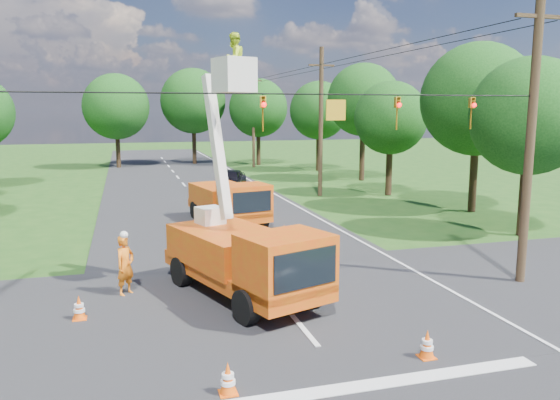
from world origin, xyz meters
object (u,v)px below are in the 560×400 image
object	(u,v)px
second_truck	(229,201)
tree_right_d	(363,100)
distant_car	(230,180)
traffic_cone_4	(79,308)
tree_far_b	(193,101)
traffic_cone_3	(284,232)
pole_right_mid	(321,121)
tree_far_c	(258,108)
pole_right_far	(253,117)
tree_right_c	(391,118)
tree_right_b	(478,100)
bucket_truck	(245,245)
traffic_cone_7	(266,210)
tree_far_a	(116,107)
traffic_cone_2	(289,240)
traffic_cone_0	(228,379)
ground_worker	(125,265)
traffic_cone_1	(427,345)
tree_right_e	(319,111)
tree_right_a	(530,116)
pole_right_near	(531,133)

from	to	relation	value
second_truck	tree_right_d	bearing A→B (deg)	34.62
second_truck	distant_car	xyz separation A→B (m)	(2.30, 11.87, -0.42)
traffic_cone_4	tree_far_b	distance (m)	45.83
traffic_cone_3	pole_right_mid	xyz separation A→B (m)	(6.09, 11.87, 4.75)
distant_car	tree_far_c	bearing A→B (deg)	93.14
pole_right_far	tree_right_c	bearing A→B (deg)	-77.38
pole_right_mid	tree_right_b	xyz separation A→B (m)	(6.50, -8.00, 1.33)
bucket_truck	traffic_cone_7	xyz separation A→B (m)	(3.99, 12.84, -1.34)
tree_far_a	traffic_cone_2	bearing A→B (deg)	-78.87
traffic_cone_0	traffic_cone_2	world-z (taller)	same
ground_worker	tree_right_d	xyz separation A→B (m)	(19.34, 24.63, 5.71)
tree_far_c	traffic_cone_1	bearing A→B (deg)	-98.85
ground_worker	tree_right_d	world-z (taller)	tree_right_d
tree_right_e	traffic_cone_0	bearing A→B (deg)	-112.40
bucket_truck	pole_right_far	size ratio (longest dim) A/B	0.82
traffic_cone_0	tree_right_a	size ratio (longest dim) A/B	0.09
traffic_cone_2	tree_right_a	world-z (taller)	tree_right_a
traffic_cone_3	traffic_cone_2	bearing A→B (deg)	-98.96
tree_far_c	bucket_truck	bearing A→B (deg)	-104.31
tree_far_a	tree_far_c	size ratio (longest dim) A/B	1.04
second_truck	tree_right_d	distance (m)	21.12
ground_worker	traffic_cone_4	size ratio (longest dim) A/B	2.73
tree_far_c	second_truck	bearing A→B (deg)	-106.52
pole_right_far	second_truck	bearing A→B (deg)	-105.74
traffic_cone_0	traffic_cone_3	distance (m)	13.75
tree_far_b	traffic_cone_3	bearing A→B (deg)	-90.91
traffic_cone_2	traffic_cone_1	bearing A→B (deg)	-89.40
tree_right_d	tree_far_a	xyz separation A→B (m)	(-19.80, 16.00, -0.49)
tree_right_e	tree_far_c	bearing A→B (deg)	121.56
tree_right_d	tree_far_a	world-z (taller)	tree_right_d
traffic_cone_1	tree_right_c	size ratio (longest dim) A/B	0.09
second_truck	tree_right_e	distance (m)	26.64
traffic_cone_7	traffic_cone_3	bearing A→B (deg)	-96.30
second_truck	tree_right_e	world-z (taller)	tree_right_e
traffic_cone_7	second_truck	bearing A→B (deg)	-145.72
traffic_cone_0	traffic_cone_3	bearing A→B (deg)	68.78
tree_right_b	traffic_cone_1	bearing A→B (deg)	-127.88
traffic_cone_0	tree_right_e	world-z (taller)	tree_right_e
bucket_truck	second_truck	distance (m)	11.36
tree_right_b	ground_worker	bearing A→B (deg)	-153.76
traffic_cone_3	pole_right_near	size ratio (longest dim) A/B	0.07
ground_worker	traffic_cone_1	distance (m)	9.59
traffic_cone_4	traffic_cone_3	bearing A→B (deg)	42.77
traffic_cone_1	traffic_cone_3	bearing A→B (deg)	89.40
traffic_cone_7	traffic_cone_0	bearing A→B (deg)	-106.81
traffic_cone_1	second_truck	bearing A→B (deg)	95.48
pole_right_mid	tree_right_e	distance (m)	15.92
bucket_truck	traffic_cone_4	size ratio (longest dim) A/B	11.48
tree_right_c	traffic_cone_3	bearing A→B (deg)	-134.77
distant_car	tree_right_c	bearing A→B (deg)	-3.59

